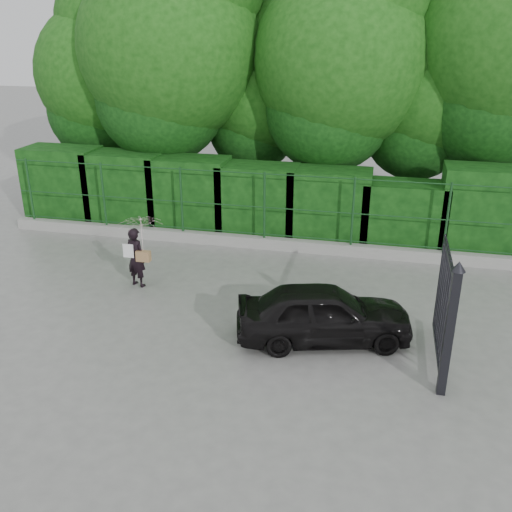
# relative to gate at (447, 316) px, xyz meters

# --- Properties ---
(ground) EXTENTS (80.00, 80.00, 0.00)m
(ground) POSITION_rel_gate_xyz_m (-4.60, 0.72, -1.19)
(ground) COLOR gray
(kerb) EXTENTS (14.00, 0.25, 0.30)m
(kerb) POSITION_rel_gate_xyz_m (-4.60, 5.22, -1.04)
(kerb) COLOR #9E9E99
(kerb) RESTS_ON ground
(fence) EXTENTS (14.13, 0.06, 1.80)m
(fence) POSITION_rel_gate_xyz_m (-4.38, 5.22, 0.01)
(fence) COLOR #17431D
(fence) RESTS_ON kerb
(hedge) EXTENTS (14.20, 1.20, 2.29)m
(hedge) POSITION_rel_gate_xyz_m (-4.71, 6.22, -0.13)
(hedge) COLOR black
(hedge) RESTS_ON ground
(trees) EXTENTS (17.10, 6.15, 8.08)m
(trees) POSITION_rel_gate_xyz_m (-3.46, 8.46, 3.43)
(trees) COLOR black
(trees) RESTS_ON ground
(gate) EXTENTS (0.22, 2.33, 2.36)m
(gate) POSITION_rel_gate_xyz_m (0.00, 0.00, 0.00)
(gate) COLOR black
(gate) RESTS_ON ground
(woman) EXTENTS (1.00, 1.02, 1.66)m
(woman) POSITION_rel_gate_xyz_m (-6.44, 2.32, -0.09)
(woman) COLOR black
(woman) RESTS_ON ground
(car) EXTENTS (3.54, 2.14, 1.13)m
(car) POSITION_rel_gate_xyz_m (-2.10, 0.80, -0.62)
(car) COLOR black
(car) RESTS_ON ground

